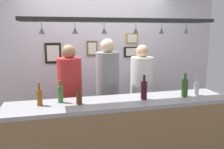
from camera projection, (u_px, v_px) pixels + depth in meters
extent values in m
cube|color=silver|center=(98.00, 63.00, 4.13)|extent=(4.40, 0.06, 2.60)
cube|color=#99999E|center=(121.00, 102.00, 2.80)|extent=(2.70, 0.55, 0.04)
cube|color=black|center=(121.00, 20.00, 2.67)|extent=(2.20, 0.36, 0.04)
cylinder|color=silver|center=(41.00, 22.00, 2.47)|extent=(0.06, 0.06, 0.00)
cylinder|color=silver|center=(41.00, 24.00, 2.47)|extent=(0.01, 0.01, 0.06)
cone|color=silver|center=(42.00, 31.00, 2.48)|extent=(0.07, 0.07, 0.08)
cylinder|color=silver|center=(75.00, 22.00, 2.55)|extent=(0.06, 0.06, 0.00)
cylinder|color=silver|center=(75.00, 25.00, 2.56)|extent=(0.01, 0.01, 0.06)
cone|color=silver|center=(75.00, 31.00, 2.57)|extent=(0.07, 0.07, 0.08)
cylinder|color=silver|center=(104.00, 22.00, 2.66)|extent=(0.06, 0.06, 0.00)
cylinder|color=silver|center=(104.00, 25.00, 2.67)|extent=(0.01, 0.01, 0.06)
cone|color=silver|center=(104.00, 31.00, 2.68)|extent=(0.07, 0.07, 0.08)
cylinder|color=silver|center=(136.00, 23.00, 2.72)|extent=(0.06, 0.06, 0.00)
cylinder|color=silver|center=(136.00, 25.00, 2.73)|extent=(0.01, 0.01, 0.06)
cone|color=silver|center=(136.00, 31.00, 2.74)|extent=(0.07, 0.07, 0.08)
cylinder|color=silver|center=(162.00, 23.00, 2.83)|extent=(0.06, 0.06, 0.00)
cylinder|color=silver|center=(162.00, 25.00, 2.84)|extent=(0.01, 0.01, 0.06)
cone|color=silver|center=(162.00, 31.00, 2.85)|extent=(0.07, 0.07, 0.08)
cylinder|color=silver|center=(187.00, 23.00, 2.91)|extent=(0.06, 0.06, 0.00)
cylinder|color=silver|center=(187.00, 25.00, 2.91)|extent=(0.01, 0.01, 0.06)
cone|color=silver|center=(186.00, 31.00, 2.92)|extent=(0.07, 0.07, 0.08)
cube|color=#2D334C|center=(71.00, 132.00, 3.44)|extent=(0.17, 0.18, 0.80)
cylinder|color=red|center=(70.00, 82.00, 3.31)|extent=(0.34, 0.34, 0.69)
sphere|color=#9E7556|center=(69.00, 52.00, 3.23)|extent=(0.20, 0.20, 0.20)
cube|color=#2D334C|center=(108.00, 127.00, 3.57)|extent=(0.17, 0.18, 0.83)
cylinder|color=gray|center=(108.00, 77.00, 3.43)|extent=(0.34, 0.34, 0.72)
sphere|color=beige|center=(107.00, 46.00, 3.35)|extent=(0.21, 0.21, 0.21)
cube|color=#2D334C|center=(141.00, 125.00, 3.70)|extent=(0.17, 0.18, 0.79)
cylinder|color=white|center=(142.00, 79.00, 3.57)|extent=(0.34, 0.34, 0.68)
sphere|color=tan|center=(142.00, 51.00, 3.49)|extent=(0.19, 0.19, 0.19)
cylinder|color=#2D5623|center=(185.00, 88.00, 2.95)|extent=(0.08, 0.08, 0.22)
cylinder|color=#2D5623|center=(185.00, 76.00, 2.92)|extent=(0.03, 0.03, 0.08)
cylinder|color=#336B2D|center=(60.00, 94.00, 2.71)|extent=(0.06, 0.06, 0.19)
cylinder|color=#336B2D|center=(60.00, 84.00, 2.69)|extent=(0.03, 0.03, 0.07)
cylinder|color=#380F19|center=(144.00, 91.00, 2.83)|extent=(0.08, 0.08, 0.22)
cylinder|color=#380F19|center=(144.00, 78.00, 2.80)|extent=(0.03, 0.03, 0.08)
cylinder|color=#512D14|center=(79.00, 99.00, 2.65)|extent=(0.07, 0.07, 0.13)
cylinder|color=#512D14|center=(79.00, 91.00, 2.63)|extent=(0.03, 0.03, 0.05)
cylinder|color=brown|center=(40.00, 98.00, 2.60)|extent=(0.06, 0.06, 0.18)
cylinder|color=brown|center=(39.00, 86.00, 2.58)|extent=(0.03, 0.03, 0.08)
cylinder|color=silver|center=(196.00, 89.00, 3.01)|extent=(0.06, 0.06, 0.17)
cylinder|color=silver|center=(197.00, 80.00, 2.99)|extent=(0.03, 0.03, 0.06)
cube|color=brown|center=(92.00, 48.00, 4.02)|extent=(0.18, 0.02, 0.26)
cube|color=white|center=(92.00, 48.00, 4.01)|extent=(0.14, 0.01, 0.20)
cube|color=black|center=(132.00, 52.00, 4.20)|extent=(0.30, 0.02, 0.18)
cube|color=white|center=(132.00, 52.00, 4.19)|extent=(0.23, 0.01, 0.14)
cube|color=#B29338|center=(132.00, 38.00, 4.16)|extent=(0.22, 0.02, 0.18)
cube|color=white|center=(132.00, 38.00, 4.15)|extent=(0.17, 0.01, 0.14)
cube|color=black|center=(53.00, 53.00, 3.87)|extent=(0.26, 0.02, 0.34)
cube|color=white|center=(53.00, 53.00, 3.86)|extent=(0.20, 0.01, 0.26)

